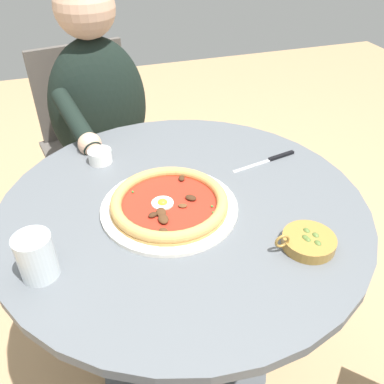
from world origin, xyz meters
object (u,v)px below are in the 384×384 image
pizza_on_plate (169,204)px  diner_person (106,154)px  olive_pan (308,241)px  cafe_chair_diner (94,133)px  dining_table (184,264)px  water_glass (37,259)px  ramekin_capers (100,156)px  steak_knife (273,159)px

pizza_on_plate → diner_person: diner_person is taller
olive_pan → cafe_chair_diner: cafe_chair_diner is taller
cafe_chair_diner → dining_table: bearing=10.5°
water_glass → cafe_chair_diner: cafe_chair_diner is taller
diner_person → cafe_chair_diner: 0.14m
olive_pan → dining_table: bearing=-137.1°
dining_table → ramekin_capers: bearing=-146.4°
diner_person → cafe_chair_diner: bearing=-170.1°
pizza_on_plate → ramekin_capers: (-0.27, -0.13, 0.00)m
steak_knife → diner_person: size_ratio=0.18×
pizza_on_plate → water_glass: water_glass is taller
pizza_on_plate → dining_table: bearing=110.0°
water_glass → olive_pan: 0.56m
water_glass → dining_table: bearing=111.8°
pizza_on_plate → ramekin_capers: same height
pizza_on_plate → cafe_chair_diner: 0.84m
dining_table → steak_knife: size_ratio=4.36×
cafe_chair_diner → steak_knife: bearing=33.5°
water_glass → cafe_chair_diner: bearing=168.3°
dining_table → diner_person: bearing=-169.3°
water_glass → steak_knife: 0.69m
water_glass → steak_knife: water_glass is taller
pizza_on_plate → olive_pan: olive_pan is taller
dining_table → steak_knife: bearing=110.5°
steak_knife → cafe_chair_diner: (-0.68, -0.45, -0.19)m
steak_knife → diner_person: (-0.54, -0.42, -0.21)m
pizza_on_plate → ramekin_capers: 0.30m
pizza_on_plate → steak_knife: bearing=110.4°
cafe_chair_diner → ramekin_capers: bearing=-2.1°
olive_pan → diner_person: (-0.88, -0.33, -0.22)m
olive_pan → diner_person: bearing=-159.1°
dining_table → cafe_chair_diner: cafe_chair_diner is taller
water_glass → diner_person: (-0.78, 0.21, -0.25)m
water_glass → olive_pan: size_ratio=0.70×
ramekin_capers → cafe_chair_diner: 0.58m
ramekin_capers → diner_person: bearing=173.6°
olive_pan → diner_person: size_ratio=0.12×
cafe_chair_diner → water_glass: bearing=-11.7°
pizza_on_plate → olive_pan: size_ratio=2.34×
pizza_on_plate → cafe_chair_diner: cafe_chair_diner is taller
olive_pan → cafe_chair_diner: bearing=-160.6°
diner_person → olive_pan: bearing=20.9°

